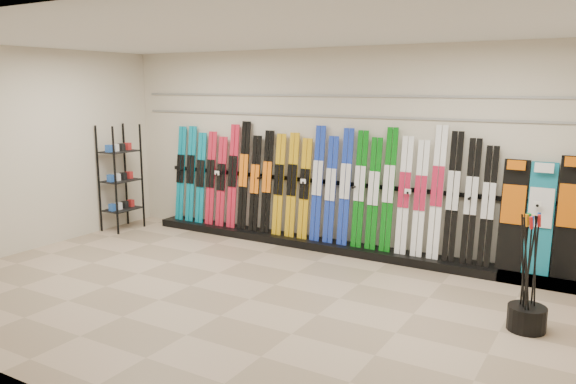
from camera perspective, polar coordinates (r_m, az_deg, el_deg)
The scene contains 12 objects.
floor at distance 6.65m, azimuth -3.92°, elevation -10.81°, with size 8.00×8.00×0.00m, color gray.
back_wall at distance 8.42m, azimuth 5.65°, elevation 4.26°, with size 8.00×8.00×0.00m, color beige.
left_wall at distance 9.13m, azimuth -25.26°, elevation 3.79°, with size 5.00×5.00×0.00m, color beige.
ceiling at distance 6.21m, azimuth -4.28°, elevation 15.88°, with size 8.00×8.00×0.00m, color silver.
ski_rack_base at distance 8.41m, azimuth 6.23°, elevation -5.77°, with size 8.00×0.40×0.12m, color black.
skis at distance 8.53m, azimuth 2.51°, elevation 0.59°, with size 5.36×0.23×1.81m.
snowboards at distance 7.62m, azimuth 26.69°, elevation -2.58°, with size 1.59×0.23×1.49m.
accessory_rack at distance 10.00m, azimuth -16.64°, elevation 1.41°, with size 0.40×0.60×1.80m, color black.
pole_bin at distance 6.30m, azimuth 23.08°, elevation -11.71°, with size 0.38×0.38×0.25m, color black.
ski_poles at distance 6.14m, azimuth 23.20°, elevation -7.50°, with size 0.20×0.28×1.18m.
slatwall_rail_0 at distance 8.36m, azimuth 5.66°, elevation 7.66°, with size 7.60×0.02×0.03m, color gray.
slatwall_rail_1 at distance 8.35m, azimuth 5.70°, elevation 9.71°, with size 7.60×0.02×0.03m, color gray.
Camera 1 is at (3.53, -5.08, 2.43)m, focal length 35.00 mm.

